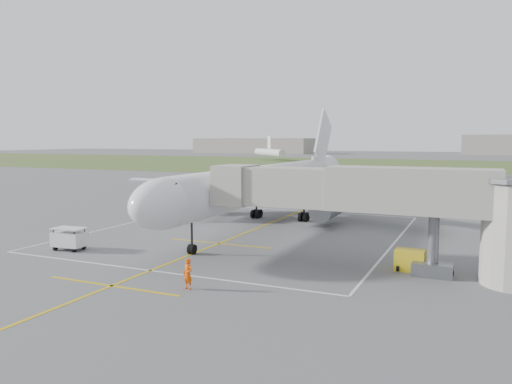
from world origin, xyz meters
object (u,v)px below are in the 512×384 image
at_px(jet_bridge, 399,204).
at_px(ramp_worker_wing, 194,214).
at_px(gpu_unit, 410,260).
at_px(ramp_worker_nose, 188,274).
at_px(airliner, 267,184).
at_px(baggage_cart, 69,239).

height_order(jet_bridge, ramp_worker_wing, jet_bridge).
bearing_deg(gpu_unit, jet_bridge, -129.52).
xyz_separation_m(jet_bridge, ramp_worker_wing, (-23.88, 12.70, -3.87)).
xyz_separation_m(jet_bridge, ramp_worker_nose, (-11.02, -9.13, -3.80)).
distance_m(gpu_unit, ramp_worker_wing, 27.32).
height_order(airliner, ramp_worker_nose, airliner).
bearing_deg(ramp_worker_nose, jet_bridge, 54.09).
relative_size(baggage_cart, ramp_worker_nose, 1.45).
height_order(jet_bridge, baggage_cart, jet_bridge).
distance_m(gpu_unit, baggage_cart, 26.89).
distance_m(jet_bridge, ramp_worker_wing, 27.32).
xyz_separation_m(baggage_cart, ramp_worker_wing, (1.88, 16.51, -0.06)).
relative_size(jet_bridge, gpu_unit, 11.56).
bearing_deg(ramp_worker_nose, airliner, 115.82).
bearing_deg(baggage_cart, airliner, 57.05).
xyz_separation_m(gpu_unit, ramp_worker_nose, (-11.75, -9.97, 0.21)).
bearing_deg(baggage_cart, gpu_unit, 6.07).
height_order(airliner, jet_bridge, airliner).
relative_size(gpu_unit, ramp_worker_nose, 1.07).
bearing_deg(gpu_unit, baggage_cart, -168.50).
relative_size(jet_bridge, ramp_worker_nose, 12.34).
bearing_deg(airliner, ramp_worker_nose, -78.63).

